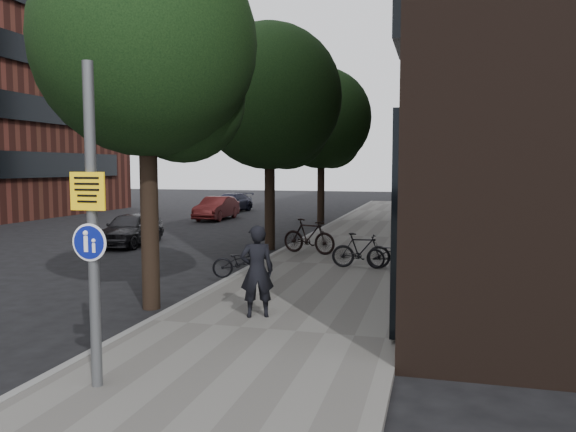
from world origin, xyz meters
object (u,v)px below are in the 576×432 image
(parked_bike_facade_near, at_px, (394,255))
(parked_car_near, at_px, (130,229))
(signpost, at_px, (93,226))
(pedestrian, at_px, (257,271))

(parked_bike_facade_near, distance_m, parked_car_near, 10.43)
(signpost, distance_m, pedestrian, 3.97)
(signpost, bearing_deg, parked_car_near, 118.48)
(pedestrian, height_order, parked_car_near, pedestrian)
(signpost, xyz_separation_m, pedestrian, (0.96, 3.66, -1.20))
(parked_car_near, bearing_deg, signpost, -66.41)
(signpost, relative_size, parked_car_near, 1.14)
(signpost, height_order, parked_car_near, signpost)
(parked_car_near, bearing_deg, parked_bike_facade_near, -23.98)
(pedestrian, relative_size, parked_car_near, 0.48)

